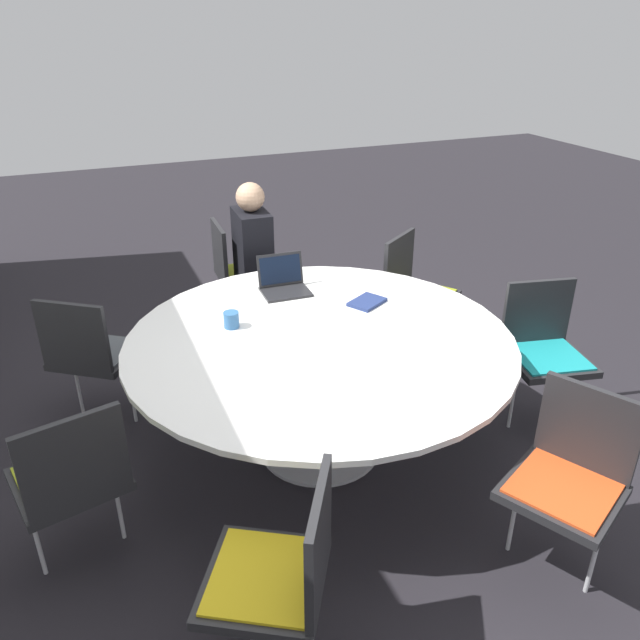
# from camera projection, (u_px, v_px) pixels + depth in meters

# --- Properties ---
(ground_plane) EXTENTS (16.00, 16.00, 0.00)m
(ground_plane) POSITION_uv_depth(u_px,v_px,m) (320.00, 447.00, 3.59)
(ground_plane) COLOR black
(conference_table) EXTENTS (2.04, 2.04, 0.72)m
(conference_table) POSITION_uv_depth(u_px,v_px,m) (320.00, 352.00, 3.31)
(conference_table) COLOR #B7B7BC
(conference_table) RESTS_ON ground_plane
(chair_0) EXTENTS (0.46, 0.44, 0.86)m
(chair_0) POSITION_uv_depth(u_px,v_px,m) (238.00, 267.00, 4.72)
(chair_0) COLOR #262628
(chair_0) RESTS_ON ground_plane
(chair_1) EXTENTS (0.60, 0.60, 0.86)m
(chair_1) POSITION_uv_depth(u_px,v_px,m) (90.00, 349.00, 3.57)
(chair_1) COLOR #262628
(chair_1) RESTS_ON ground_plane
(chair_2) EXTENTS (0.51, 0.53, 0.86)m
(chair_2) POSITION_uv_depth(u_px,v_px,m) (71.00, 474.00, 2.60)
(chair_2) COLOR #262628
(chair_2) RESTS_ON ground_plane
(chair_3) EXTENTS (0.59, 0.59, 0.86)m
(chair_3) POSITION_uv_depth(u_px,v_px,m) (283.00, 568.00, 2.16)
(chair_3) COLOR #262628
(chair_3) RESTS_ON ground_plane
(chair_4) EXTENTS (0.58, 0.57, 0.86)m
(chair_4) POSITION_uv_depth(u_px,v_px,m) (571.00, 471.00, 2.62)
(chair_4) COLOR #262628
(chair_4) RESTS_ON ground_plane
(chair_5) EXTENTS (0.50, 0.52, 0.86)m
(chair_5) POSITION_uv_depth(u_px,v_px,m) (544.00, 344.00, 3.63)
(chair_5) COLOR #262628
(chair_5) RESTS_ON ground_plane
(chair_6) EXTENTS (0.60, 0.60, 0.86)m
(chair_6) POSITION_uv_depth(u_px,v_px,m) (414.00, 285.00, 4.41)
(chair_6) COLOR #262628
(chair_6) RESTS_ON ground_plane
(person_0) EXTENTS (0.37, 0.27, 1.21)m
(person_0) POSITION_uv_depth(u_px,v_px,m) (255.00, 252.00, 4.46)
(person_0) COLOR black
(person_0) RESTS_ON ground_plane
(laptop) EXTENTS (0.26, 0.29, 0.21)m
(laptop) POSITION_uv_depth(u_px,v_px,m) (283.00, 282.00, 3.80)
(laptop) COLOR #232326
(laptop) RESTS_ON conference_table
(spiral_notebook) EXTENTS (0.23, 0.26, 0.02)m
(spiral_notebook) POSITION_uv_depth(u_px,v_px,m) (367.00, 302.00, 3.64)
(spiral_notebook) COLOR navy
(spiral_notebook) RESTS_ON conference_table
(coffee_cup) EXTENTS (0.08, 0.08, 0.09)m
(coffee_cup) POSITION_uv_depth(u_px,v_px,m) (231.00, 320.00, 3.36)
(coffee_cup) COLOR #33669E
(coffee_cup) RESTS_ON conference_table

